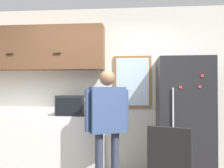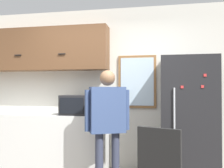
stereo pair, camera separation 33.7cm
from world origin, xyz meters
name	(u,v)px [view 2 (the right image)]	position (x,y,z in m)	size (l,w,h in m)	color
back_wall	(109,88)	(0.00, 1.79, 1.35)	(6.00, 0.06, 2.70)	silver
counter	(40,142)	(-1.09, 1.47, 0.47)	(2.21, 0.59, 0.94)	silver
upper_cabinets	(44,50)	(-1.09, 1.60, 2.01)	(2.21, 0.34, 0.72)	brown
microwave	(79,105)	(-0.41, 1.41, 1.09)	(0.52, 0.42, 0.31)	#232326
person	(107,116)	(0.14, 0.99, 0.98)	(0.57, 0.40, 1.60)	#33384C
refrigerator	(188,119)	(1.24, 1.41, 0.90)	(0.77, 0.72, 1.80)	#232326
window	(137,82)	(0.48, 1.75, 1.46)	(0.62, 0.05, 0.86)	olive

